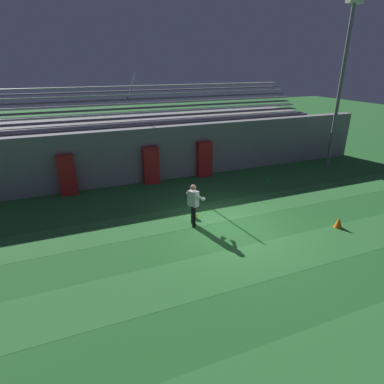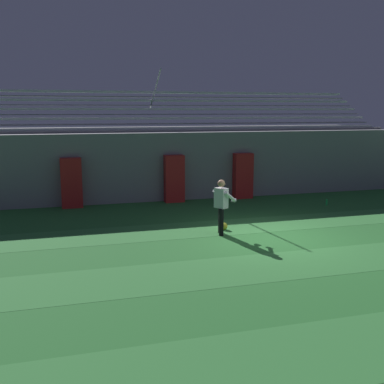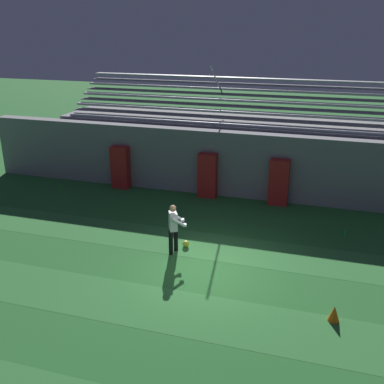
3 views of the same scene
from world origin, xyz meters
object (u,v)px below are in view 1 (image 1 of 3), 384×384
object	(u,v)px
padding_pillar_gate_left	(151,165)
padding_pillar_far_left	(67,175)
goalkeeper	(194,202)
floodlight_pole	(344,66)
water_bottle	(268,181)
padding_pillar_gate_right	(204,159)
soccer_ball	(195,216)
traffic_cone	(339,222)

from	to	relation	value
padding_pillar_gate_left	padding_pillar_far_left	world-z (taller)	same
padding_pillar_far_left	goalkeeper	size ratio (longest dim) A/B	1.15
floodlight_pole	water_bottle	world-z (taller)	floodlight_pole
padding_pillar_gate_right	goalkeeper	world-z (taller)	padding_pillar_gate_right
padding_pillar_far_left	goalkeeper	xyz separation A→B (m)	(4.27, -5.14, -0.00)
padding_pillar_gate_left	floodlight_pole	bearing A→B (deg)	-5.49
padding_pillar_gate_left	soccer_ball	xyz separation A→B (m)	(0.49, -4.67, -0.85)
floodlight_pole	traffic_cone	world-z (taller)	floodlight_pole
goalkeeper	water_bottle	bearing A→B (deg)	27.82
padding_pillar_far_left	floodlight_pole	distance (m)	15.64
goalkeeper	water_bottle	xyz separation A→B (m)	(5.41, 2.85, -0.83)
padding_pillar_gate_right	goalkeeper	xyz separation A→B (m)	(-2.77, -5.14, -0.00)
padding_pillar_gate_left	floodlight_pole	distance (m)	11.85
padding_pillar_gate_right	water_bottle	size ratio (longest dim) A/B	7.98
floodlight_pole	soccer_ball	distance (m)	12.29
padding_pillar_gate_left	water_bottle	distance (m)	6.14
padding_pillar_far_left	water_bottle	xyz separation A→B (m)	(9.68, -2.29, -0.84)
padding_pillar_far_left	soccer_ball	size ratio (longest dim) A/B	8.71
padding_pillar_gate_left	padding_pillar_gate_right	size ratio (longest dim) A/B	1.00
goalkeeper	traffic_cone	distance (m)	5.56
goalkeeper	water_bottle	size ratio (longest dim) A/B	6.96
padding_pillar_gate_right	water_bottle	world-z (taller)	padding_pillar_gate_right
floodlight_pole	water_bottle	distance (m)	7.70
padding_pillar_gate_right	water_bottle	xyz separation A→B (m)	(2.64, -2.29, -0.84)
padding_pillar_gate_left	goalkeeper	bearing A→B (deg)	-87.43
floodlight_pole	soccer_ball	xyz separation A→B (m)	(-10.34, -3.63, -5.55)
water_bottle	padding_pillar_gate_right	bearing A→B (deg)	139.03
soccer_ball	water_bottle	world-z (taller)	water_bottle
padding_pillar_far_left	soccer_ball	xyz separation A→B (m)	(4.53, -4.67, -0.85)
floodlight_pole	goalkeeper	bearing A→B (deg)	-158.85
padding_pillar_gate_left	water_bottle	bearing A→B (deg)	-22.13
padding_pillar_gate_left	floodlight_pole	xyz separation A→B (m)	(10.83, -1.04, 4.70)
traffic_cone	floodlight_pole	bearing A→B (deg)	48.78
floodlight_pole	traffic_cone	size ratio (longest dim) A/B	21.67
padding_pillar_gate_left	goalkeeper	xyz separation A→B (m)	(0.23, -5.14, -0.00)
padding_pillar_gate_left	padding_pillar_far_left	xyz separation A→B (m)	(-4.04, 0.00, 0.00)
floodlight_pole	traffic_cone	xyz separation A→B (m)	(-5.58, -6.37, -5.45)
padding_pillar_gate_left	traffic_cone	size ratio (longest dim) A/B	4.56
padding_pillar_gate_right	floodlight_pole	size ratio (longest dim) A/B	0.21
padding_pillar_gate_right	goalkeeper	bearing A→B (deg)	-118.27
padding_pillar_gate_left	padding_pillar_gate_right	world-z (taller)	same
traffic_cone	padding_pillar_gate_right	bearing A→B (deg)	106.95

